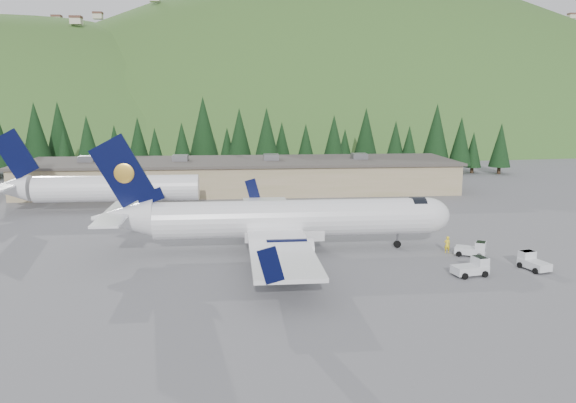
# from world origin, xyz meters

# --- Properties ---
(ground) EXTENTS (600.00, 600.00, 0.00)m
(ground) POSITION_xyz_m (0.00, 0.00, 0.00)
(ground) COLOR slate
(airliner) EXTENTS (36.30, 34.00, 12.09)m
(airliner) POSITION_xyz_m (-1.06, -0.01, 3.22)
(airliner) COLOR white
(airliner) RESTS_ON ground
(second_airliner) EXTENTS (27.50, 11.00, 10.05)m
(second_airliner) POSITION_xyz_m (-24.92, 22.00, 3.32)
(second_airliner) COLOR white
(second_airliner) RESTS_ON ground
(baggage_tug_a) EXTENTS (3.29, 2.33, 1.62)m
(baggage_tug_a) POSITION_xyz_m (14.98, -9.50, 0.73)
(baggage_tug_a) COLOR silver
(baggage_tug_a) RESTS_ON ground
(baggage_tug_b) EXTENTS (3.19, 2.72, 1.53)m
(baggage_tug_b) POSITION_xyz_m (17.53, -3.64, 0.68)
(baggage_tug_b) COLOR silver
(baggage_tug_b) RESTS_ON ground
(baggage_tug_c) EXTENTS (2.33, 3.16, 1.54)m
(baggage_tug_c) POSITION_xyz_m (21.15, -8.26, 0.69)
(baggage_tug_c) COLOR silver
(baggage_tug_c) RESTS_ON ground
(terminal_building) EXTENTS (71.00, 17.00, 6.10)m
(terminal_building) POSITION_xyz_m (-5.01, 38.00, 2.62)
(terminal_building) COLOR #948A5C
(terminal_building) RESTS_ON ground
(ramp_worker) EXTENTS (0.64, 0.43, 1.73)m
(ramp_worker) POSITION_xyz_m (15.38, -2.29, 0.87)
(ramp_worker) COLOR yellow
(ramp_worker) RESTS_ON ground
(tree_line) EXTENTS (111.49, 19.05, 14.51)m
(tree_line) POSITION_xyz_m (-12.39, 59.78, 7.41)
(tree_line) COLOR black
(tree_line) RESTS_ON ground
(hills) EXTENTS (614.00, 330.00, 300.00)m
(hills) POSITION_xyz_m (53.34, 207.38, -82.80)
(hills) COLOR #324B1A
(hills) RESTS_ON ground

